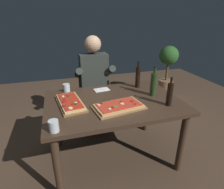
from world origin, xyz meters
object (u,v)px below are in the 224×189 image
Objects in this scene: dining_table at (113,109)px; pizza_rectangular_front at (119,106)px; seated_diner at (95,79)px; potted_plant_corner at (167,68)px; diner_chair at (94,93)px; tumbler_near_camera at (66,88)px; pizza_rectangular_left at (70,103)px; oil_bottle_amber at (154,84)px; vinegar_bottle_green at (138,77)px; tumbler_far_side at (54,126)px; wine_bottle_dark at (170,94)px.

dining_table is 0.21m from pizza_rectangular_front.
potted_plant_corner is at bearing 23.45° from seated_diner.
diner_chair is 0.65× the size of seated_diner.
dining_table is 15.15× the size of tumbler_near_camera.
potted_plant_corner is at bearing 45.83° from pizza_rectangular_front.
dining_table is 0.87m from diner_chair.
tumbler_near_camera reaches higher than pizza_rectangular_left.
oil_bottle_amber reaches higher than dining_table.
diner_chair is (-0.05, 1.03, -0.27)m from pizza_rectangular_front.
dining_table is 0.62m from tumbler_near_camera.
seated_diner is at bearing 135.74° from vinegar_bottle_green.
diner_chair is at bearing 48.07° from tumbler_near_camera.
potted_plant_corner is (1.62, 0.70, -0.14)m from seated_diner.
potted_plant_corner is (1.17, 1.14, -0.28)m from vinegar_bottle_green.
tumbler_far_side is (-0.15, -0.81, 0.01)m from tumbler_near_camera.
wine_bottle_dark reaches higher than dining_table.
oil_bottle_amber is at bearing -54.71° from seated_diner.
pizza_rectangular_front is 0.50× the size of potted_plant_corner.
vinegar_bottle_green is (0.40, 0.47, 0.12)m from pizza_rectangular_front.
pizza_rectangular_front is at bearing -130.43° from vinegar_bottle_green.
seated_diner is at bearing 93.74° from dining_table.
vinegar_bottle_green is (0.84, 0.25, 0.12)m from pizza_rectangular_left.
seated_diner is (0.55, 1.14, -0.04)m from tumbler_far_side.
tumbler_far_side reaches higher than pizza_rectangular_left.
diner_chair is (0.55, 1.26, -0.30)m from tumbler_far_side.
diner_chair is at bearing -160.22° from potted_plant_corner.
diner_chair reaches higher than pizza_rectangular_left.
oil_bottle_amber is 0.90m from seated_diner.
wine_bottle_dark reaches higher than pizza_rectangular_front.
diner_chair is (0.39, 0.81, -0.27)m from pizza_rectangular_left.
seated_diner reaches higher than tumbler_near_camera.
wine_bottle_dark is 3.17× the size of tumbler_near_camera.
tumbler_far_side is at bearing -139.73° from potted_plant_corner.
pizza_rectangular_left is 0.91m from oil_bottle_amber.
oil_bottle_amber is (-0.03, 0.27, 0.02)m from wine_bottle_dark.
pizza_rectangular_left is 5.47× the size of tumbler_far_side.
pizza_rectangular_left is at bearing -88.10° from tumbler_near_camera.
tumbler_near_camera reaches higher than pizza_rectangular_front.
oil_bottle_amber is 0.32× the size of potted_plant_corner.
tumbler_near_camera is 0.67m from diner_chair.
pizza_rectangular_left is at bearing -163.21° from vinegar_bottle_green.
oil_bottle_amber is 1.06m from diner_chair.
pizza_rectangular_front reaches higher than dining_table.
pizza_rectangular_front is 0.63m from vinegar_bottle_green.
pizza_rectangular_front is 0.74m from tumbler_near_camera.
dining_table is 1.35× the size of potted_plant_corner.
vinegar_bottle_green is at bearing 49.57° from pizza_rectangular_front.
seated_diner is at bearing 60.49° from pizza_rectangular_left.
wine_bottle_dark is at bearing 7.52° from tumbler_far_side.
tumbler_far_side reaches higher than pizza_rectangular_front.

